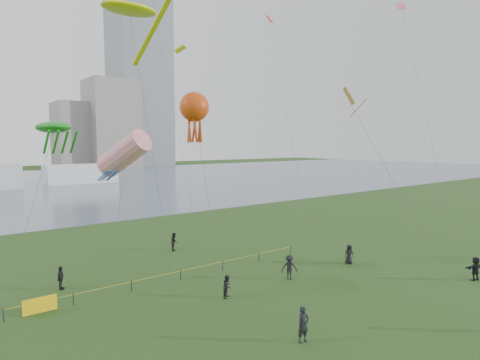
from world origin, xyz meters
TOP-DOWN VIEW (x-y plane):
  - ground_plane at (0.00, 0.00)m, footprint 400.00×400.00m
  - lake at (0.00, 100.00)m, footprint 400.00×120.00m
  - tower at (62.00, 168.00)m, footprint 24.00×24.00m
  - building_mid at (46.00, 162.00)m, footprint 20.00×20.00m
  - building_low at (32.00, 168.00)m, footprint 16.00×18.00m
  - pavilion_right at (14.00, 98.00)m, footprint 18.00×7.00m
  - fence at (-8.84, 14.04)m, footprint 24.07×0.07m
  - spectator_a at (-1.86, 9.01)m, footprint 0.97×0.92m
  - spectator_b at (4.16, 9.04)m, footprint 1.42×1.36m
  - spectator_c at (-10.62, 17.66)m, footprint 0.90×1.07m
  - spectator_d at (11.26, 8.76)m, footprint 1.00×0.88m
  - spectator_e at (15.47, 0.05)m, footprint 1.80×1.01m
  - spectator_f at (-2.33, 1.44)m, footprint 0.76×0.53m
  - spectator_g at (1.12, 22.18)m, footprint 1.01×1.08m
  - kite_stingray at (-4.63, 18.04)m, footprint 4.53×9.89m
  - kite_windsock at (-5.23, 18.54)m, footprint 4.35×5.27m
  - kite_creature at (-10.99, 16.27)m, footprint 5.27×5.21m
  - kite_octopus at (-0.36, 15.65)m, footprint 2.41×4.22m
  - kite_delta at (8.82, 6.90)m, footprint 4.12×12.32m

SIDE VIEW (x-z plane):
  - ground_plane at x=0.00m, z-range 0.00..0.00m
  - lake at x=0.00m, z-range -0.02..0.06m
  - fence at x=-8.84m, z-range 0.03..1.08m
  - spectator_a at x=-1.86m, z-range 0.00..1.58m
  - spectator_c at x=-10.62m, z-range 0.00..1.72m
  - spectator_d at x=11.26m, z-range 0.00..1.72m
  - spectator_g at x=1.12m, z-range 0.00..1.77m
  - spectator_e at x=15.47m, z-range 0.00..1.85m
  - spectator_b at x=4.16m, z-range 0.00..1.94m
  - spectator_f at x=-2.33m, z-range 0.00..1.96m
  - pavilion_right at x=14.00m, z-range 0.00..5.00m
  - kite_windsock at x=-5.23m, z-range 3.90..15.70m
  - kite_creature at x=-10.99m, z-range 5.63..17.73m
  - kite_octopus at x=-0.36m, z-range 6.14..20.96m
  - kite_delta at x=8.82m, z-range 6.19..21.24m
  - building_low at x=32.00m, z-range 0.00..28.00m
  - building_mid at x=46.00m, z-range 0.00..38.00m
  - kite_stingray at x=-4.63m, z-range 10.28..31.76m
  - tower at x=62.00m, z-range 0.00..120.00m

